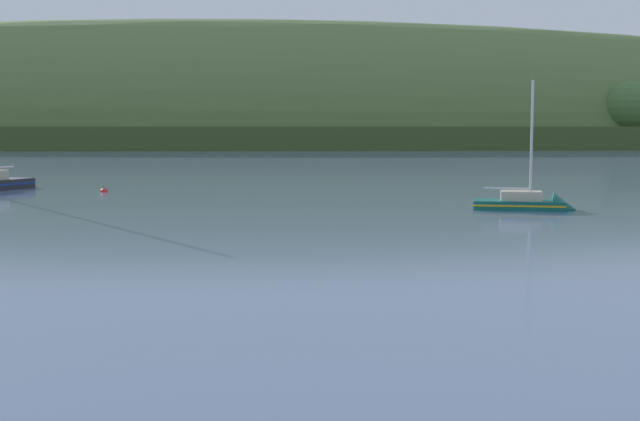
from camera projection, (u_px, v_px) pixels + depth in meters
name	position (u px, v px, depth m)	size (l,w,h in m)	color
far_shoreline_hill	(229.00, 145.00, 219.54)	(578.15, 128.19, 64.37)	#3C4E24
sailboat_midwater_white	(531.00, 207.00, 50.01)	(6.24, 3.75, 8.54)	#0F564C
mooring_buoy_foreground	(104.00, 192.00, 63.63)	(0.56, 0.56, 0.64)	red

